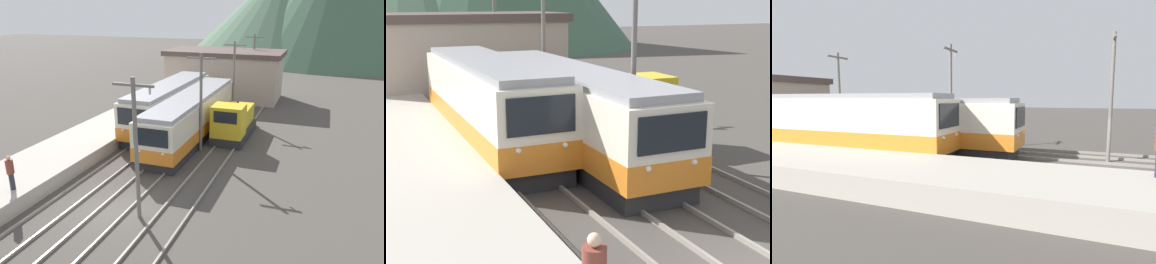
# 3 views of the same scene
# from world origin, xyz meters

# --- Properties ---
(ground_plane) EXTENTS (200.00, 200.00, 0.00)m
(ground_plane) POSITION_xyz_m (0.00, 0.00, 0.00)
(ground_plane) COLOR #47423D
(platform_left) EXTENTS (4.50, 54.00, 0.89)m
(platform_left) POSITION_xyz_m (-6.25, 0.00, 0.44)
(platform_left) COLOR #ADA599
(platform_left) RESTS_ON ground
(track_left) EXTENTS (1.54, 60.00, 0.14)m
(track_left) POSITION_xyz_m (-2.60, 0.00, 0.07)
(track_left) COLOR gray
(track_left) RESTS_ON ground
(track_center) EXTENTS (1.54, 60.00, 0.14)m
(track_center) POSITION_xyz_m (0.20, 0.00, 0.07)
(track_center) COLOR gray
(track_center) RESTS_ON ground
(track_right) EXTENTS (1.54, 60.00, 0.14)m
(track_right) POSITION_xyz_m (3.20, 0.00, 0.07)
(track_right) COLOR gray
(track_right) RESTS_ON ground
(commuter_train_left) EXTENTS (2.84, 13.15, 3.69)m
(commuter_train_left) POSITION_xyz_m (-2.60, 13.89, 1.72)
(commuter_train_left) COLOR #28282B
(commuter_train_left) RESTS_ON ground
(commuter_train_center) EXTENTS (2.84, 14.99, 3.45)m
(commuter_train_center) POSITION_xyz_m (0.20, 11.85, 1.61)
(commuter_train_center) COLOR #28282B
(commuter_train_center) RESTS_ON ground
(shunting_locomotive) EXTENTS (2.40, 5.99, 3.00)m
(shunting_locomotive) POSITION_xyz_m (3.20, 12.86, 1.21)
(shunting_locomotive) COLOR #28282B
(shunting_locomotive) RESTS_ON ground
(catenary_mast_near) EXTENTS (2.00, 0.20, 6.88)m
(catenary_mast_near) POSITION_xyz_m (1.71, -0.10, 3.76)
(catenary_mast_near) COLOR slate
(catenary_mast_near) RESTS_ON ground
(catenary_mast_mid) EXTENTS (2.00, 0.20, 6.88)m
(catenary_mast_mid) POSITION_xyz_m (1.71, 9.29, 3.76)
(catenary_mast_mid) COLOR slate
(catenary_mast_mid) RESTS_ON ground
(catenary_mast_far) EXTENTS (2.00, 0.20, 6.88)m
(catenary_mast_far) POSITION_xyz_m (1.71, 18.67, 3.76)
(catenary_mast_far) COLOR slate
(catenary_mast_far) RESTS_ON ground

